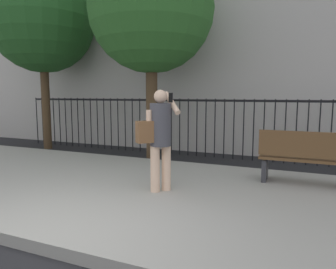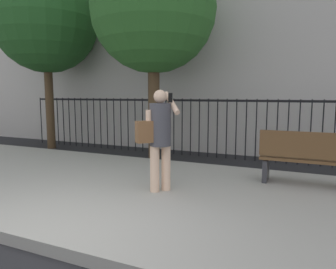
{
  "view_description": "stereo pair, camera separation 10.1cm",
  "coord_description": "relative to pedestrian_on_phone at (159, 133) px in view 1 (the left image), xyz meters",
  "views": [
    {
      "loc": [
        2.56,
        -2.38,
        1.71
      ],
      "look_at": [
        0.48,
        2.46,
        1.04
      ],
      "focal_mm": 33.65,
      "sensor_mm": 36.0,
      "label": 1
    },
    {
      "loc": [
        2.66,
        -2.34,
        1.71
      ],
      "look_at": [
        0.48,
        2.46,
        1.04
      ],
      "focal_mm": 33.65,
      "sensor_mm": 36.0,
      "label": 2
    }
  ],
  "objects": [
    {
      "name": "street_tree_near",
      "position": [
        -5.33,
        3.06,
        2.84
      ],
      "size": [
        3.16,
        3.16,
        5.54
      ],
      "color": "#4C3823",
      "rests_on": "ground"
    },
    {
      "name": "pedestrian_on_phone",
      "position": [
        0.0,
        0.0,
        0.0
      ],
      "size": [
        0.66,
        0.7,
        1.64
      ],
      "color": "beige",
      "rests_on": "sidewalk"
    },
    {
      "name": "iron_fence",
      "position": [
        -0.47,
        3.76,
        -0.08
      ],
      "size": [
        12.03,
        0.04,
        1.6
      ],
      "color": "black",
      "rests_on": "ground"
    },
    {
      "name": "street_tree_mid",
      "position": [
        -1.47,
        2.73,
        2.67
      ],
      "size": [
        3.11,
        3.11,
        5.34
      ],
      "color": "#4C3823",
      "rests_on": "ground"
    },
    {
      "name": "street_bench",
      "position": [
        2.2,
        1.28,
        -0.45
      ],
      "size": [
        1.6,
        0.45,
        0.95
      ],
      "color": "brown",
      "rests_on": "sidewalk"
    },
    {
      "name": "ground_plane",
      "position": [
        -0.47,
        -2.14,
        -1.1
      ],
      "size": [
        60.0,
        60.0,
        0.0
      ],
      "primitive_type": "plane",
      "color": "black"
    },
    {
      "name": "sidewalk",
      "position": [
        -0.47,
        0.06,
        -1.02
      ],
      "size": [
        28.0,
        4.4,
        0.15
      ],
      "primitive_type": "cube",
      "color": "#9E9B93",
      "rests_on": "ground"
    }
  ]
}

